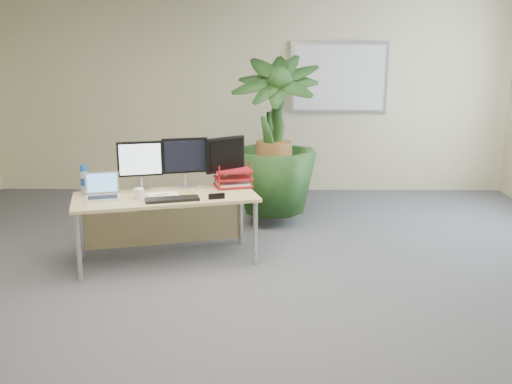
{
  "coord_description": "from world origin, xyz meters",
  "views": [
    {
      "loc": [
        0.21,
        -3.79,
        1.91
      ],
      "look_at": [
        0.15,
        0.35,
        0.88
      ],
      "focal_mm": 40.0,
      "sensor_mm": 36.0,
      "label": 1
    }
  ],
  "objects_px": {
    "laptop": "(102,191)",
    "desk": "(165,207)",
    "floor_plant": "(274,158)",
    "monitor_right": "(185,159)",
    "monitor_left": "(140,163)"
  },
  "relations": [
    {
      "from": "desk",
      "to": "monitor_right",
      "type": "relative_size",
      "value": 3.67
    },
    {
      "from": "desk",
      "to": "laptop",
      "type": "relative_size",
      "value": 4.9
    },
    {
      "from": "monitor_right",
      "to": "laptop",
      "type": "xyz_separation_m",
      "value": [
        -0.7,
        -0.37,
        -0.22
      ]
    },
    {
      "from": "desk",
      "to": "floor_plant",
      "type": "relative_size",
      "value": 1.17
    },
    {
      "from": "desk",
      "to": "floor_plant",
      "type": "distance_m",
      "value": 1.54
    },
    {
      "from": "monitor_right",
      "to": "monitor_left",
      "type": "bearing_deg",
      "value": -162.75
    },
    {
      "from": "floor_plant",
      "to": "monitor_right",
      "type": "bearing_deg",
      "value": -133.87
    },
    {
      "from": "floor_plant",
      "to": "monitor_left",
      "type": "bearing_deg",
      "value": -141.07
    },
    {
      "from": "monitor_left",
      "to": "laptop",
      "type": "height_order",
      "value": "monitor_left"
    },
    {
      "from": "floor_plant",
      "to": "laptop",
      "type": "relative_size",
      "value": 4.18
    },
    {
      "from": "desk",
      "to": "floor_plant",
      "type": "bearing_deg",
      "value": 47.37
    },
    {
      "from": "floor_plant",
      "to": "laptop",
      "type": "height_order",
      "value": "floor_plant"
    },
    {
      "from": "monitor_left",
      "to": "laptop",
      "type": "xyz_separation_m",
      "value": [
        -0.3,
        -0.25,
        -0.21
      ]
    },
    {
      "from": "desk",
      "to": "floor_plant",
      "type": "xyz_separation_m",
      "value": [
        1.03,
        1.11,
        0.25
      ]
    },
    {
      "from": "laptop",
      "to": "desk",
      "type": "bearing_deg",
      "value": 15.96
    }
  ]
}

